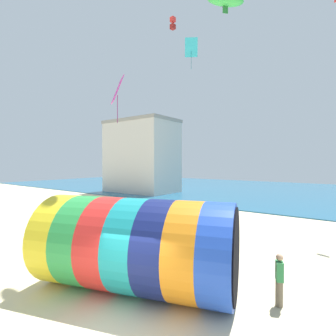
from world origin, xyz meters
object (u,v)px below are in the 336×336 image
(kite_green_parafoil, at_px, (225,0))
(kite_cyan_diamond, at_px, (191,48))
(kite_red_box, at_px, (173,23))
(kite_magenta_diamond, at_px, (117,90))
(kite_handler, at_px, (279,279))
(kite_purple_delta, at_px, (226,0))
(giant_inflatable_tube, at_px, (137,245))

(kite_green_parafoil, xyz_separation_m, kite_cyan_diamond, (-7.60, 10.17, 3.85))
(kite_red_box, bearing_deg, kite_magenta_diamond, -67.47)
(kite_green_parafoil, height_order, kite_red_box, kite_red_box)
(kite_handler, relative_size, kite_green_parafoil, 1.26)
(kite_handler, relative_size, kite_red_box, 1.55)
(kite_magenta_diamond, xyz_separation_m, kite_red_box, (-4.48, 10.79, 9.07))
(kite_green_parafoil, bearing_deg, kite_magenta_diamond, -178.96)
(kite_purple_delta, bearing_deg, giant_inflatable_tube, -80.89)
(kite_magenta_diamond, bearing_deg, kite_purple_delta, 86.36)
(kite_magenta_diamond, bearing_deg, kite_red_box, 112.53)
(kite_purple_delta, height_order, kite_red_box, kite_red_box)
(kite_green_parafoil, bearing_deg, kite_cyan_diamond, 126.76)
(kite_handler, bearing_deg, giant_inflatable_tube, -155.82)
(giant_inflatable_tube, height_order, kite_red_box, kite_red_box)
(kite_handler, height_order, kite_green_parafoil, kite_green_parafoil)
(giant_inflatable_tube, xyz_separation_m, kite_magenta_diamond, (-2.61, 1.49, 6.43))
(kite_magenta_diamond, height_order, kite_green_parafoil, kite_green_parafoil)
(giant_inflatable_tube, distance_m, kite_red_box, 21.00)
(giant_inflatable_tube, distance_m, kite_green_parafoil, 9.28)
(kite_purple_delta, bearing_deg, kite_red_box, 177.76)
(giant_inflatable_tube, distance_m, kite_cyan_diamond, 17.87)
(giant_inflatable_tube, bearing_deg, kite_red_box, 120.00)
(kite_magenta_diamond, height_order, kite_cyan_diamond, kite_cyan_diamond)
(giant_inflatable_tube, height_order, kite_handler, giant_inflatable_tube)
(kite_green_parafoil, distance_m, kite_cyan_diamond, 13.27)
(giant_inflatable_tube, height_order, kite_purple_delta, kite_purple_delta)
(giant_inflatable_tube, xyz_separation_m, kite_green_parafoil, (2.77, 1.58, 8.72))
(kite_cyan_diamond, bearing_deg, kite_red_box, 167.11)
(kite_magenta_diamond, xyz_separation_m, kite_cyan_diamond, (-2.22, 10.27, 6.14))
(kite_magenta_diamond, height_order, kite_red_box, kite_red_box)
(kite_purple_delta, distance_m, kite_cyan_diamond, 4.21)
(giant_inflatable_tube, height_order, kite_cyan_diamond, kite_cyan_diamond)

